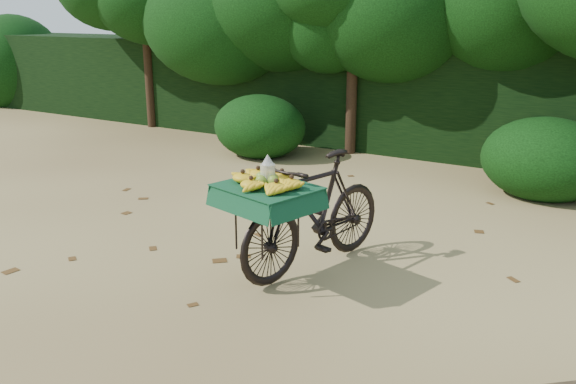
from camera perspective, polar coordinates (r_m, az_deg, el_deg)
The scene contains 6 objects.
ground at distance 5.38m, azimuth -1.79°, elevation -9.39°, with size 80.00×80.00×0.00m, color tan.
vendor_bicycle at distance 5.67m, azimuth 2.34°, elevation -1.79°, with size 1.09×1.95×1.11m.
hedge_backdrop at distance 10.77m, azimuth 17.05°, elevation 8.08°, with size 26.00×1.80×1.80m, color black.
tree_row at distance 10.10m, azimuth 12.71°, elevation 14.15°, with size 14.50×2.00×4.00m, color black, non-canonical shape.
bush_clumps at distance 8.82m, azimuth 16.55°, elevation 3.40°, with size 8.80×1.70×0.90m, color black, non-canonical shape.
leaf_litter at distance 5.88m, azimuth 1.71°, elevation -6.98°, with size 7.00×7.30×0.01m, color #523416, non-canonical shape.
Camera 1 is at (2.67, -4.04, 2.35)m, focal length 38.00 mm.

